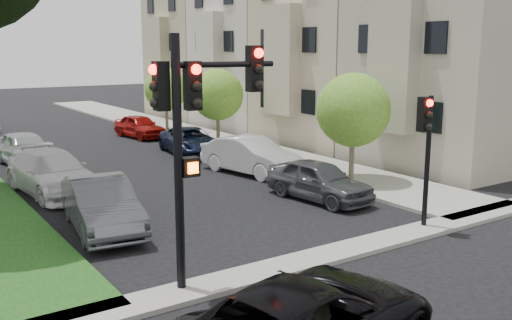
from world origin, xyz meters
TOP-DOWN VIEW (x-y plane):
  - ground at (0.00, 0.00)m, footprint 140.00×140.00m
  - sidewalk_right at (6.75, 24.00)m, footprint 3.50×44.00m
  - sidewalk_cross at (0.00, 2.00)m, footprint 60.00×1.00m
  - house_a at (12.45, 8.00)m, footprint 7.70×7.55m
  - house_b at (12.45, 15.50)m, footprint 7.70×7.55m
  - house_c at (12.45, 23.00)m, footprint 7.70×7.55m
  - house_d at (12.45, 30.50)m, footprint 7.70×7.55m
  - small_tree_a at (6.20, 7.62)m, footprint 2.82×2.82m
  - small_tree_b at (6.20, 17.82)m, footprint 2.71×2.71m
  - small_tree_c at (6.20, 24.13)m, footprint 2.64×2.64m
  - traffic_signal_main at (-3.37, 2.24)m, footprint 2.64×0.68m
  - traffic_signal_secondary at (3.80, 2.19)m, footprint 0.49×0.40m
  - car_parked_0 at (3.49, 6.34)m, footprint 2.05×4.21m
  - car_parked_1 at (3.85, 11.09)m, footprint 2.47×4.87m
  - car_parked_2 at (3.84, 16.42)m, footprint 2.83×4.91m
  - car_parked_3 at (3.82, 22.73)m, footprint 2.07×4.07m
  - car_parked_5 at (-3.78, 7.22)m, footprint 2.17×4.74m
  - car_parked_6 at (-3.82, 12.32)m, footprint 2.61×5.40m
  - car_parked_7 at (-3.50, 17.91)m, footprint 2.09×4.56m

SIDE VIEW (x-z plane):
  - ground at x=0.00m, z-range 0.00..0.00m
  - sidewalk_right at x=6.75m, z-range 0.00..0.12m
  - sidewalk_cross at x=0.00m, z-range 0.00..0.12m
  - car_parked_2 at x=3.84m, z-range 0.00..1.29m
  - car_parked_3 at x=3.82m, z-range 0.00..1.33m
  - car_parked_0 at x=3.49m, z-range 0.00..1.38m
  - car_parked_5 at x=-3.78m, z-range 0.00..1.51m
  - car_parked_7 at x=-3.50m, z-range 0.00..1.52m
  - car_parked_6 at x=-3.82m, z-range 0.00..1.52m
  - car_parked_1 at x=3.85m, z-range 0.00..1.53m
  - small_tree_c at x=6.20m, z-range 0.65..4.61m
  - traffic_signal_secondary at x=3.80m, z-range 0.76..4.59m
  - small_tree_b at x=6.20m, z-range 0.67..4.73m
  - small_tree_a at x=6.20m, z-range 0.70..4.92m
  - traffic_signal_main at x=-3.37m, z-range 1.03..6.44m
  - house_a at x=12.45m, z-range -1.05..14.92m
  - house_b at x=12.45m, z-range -1.05..14.92m
  - house_c at x=12.45m, z-range -1.05..14.92m
  - house_d at x=12.45m, z-range -1.05..14.92m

